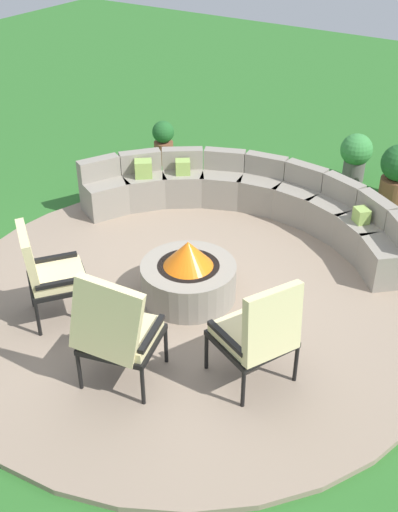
{
  "coord_description": "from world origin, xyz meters",
  "views": [
    {
      "loc": [
        2.98,
        -4.39,
        3.97
      ],
      "look_at": [
        0.0,
        0.2,
        0.45
      ],
      "focal_mm": 43.94,
      "sensor_mm": 36.0,
      "label": 1
    }
  ],
  "objects_px": {
    "potted_plant_3": "(163,141)",
    "fire_pit": "(188,276)",
    "potted_plant_1": "(356,154)",
    "curved_stone_bench": "(250,201)",
    "lounge_chair_back_left": "(259,332)",
    "lounge_chair_front_right": "(116,330)",
    "lounge_chair_front_left": "(48,272)"
  },
  "relations": [
    {
      "from": "curved_stone_bench",
      "to": "lounge_chair_front_left",
      "type": "distance_m",
      "value": 2.87
    },
    {
      "from": "lounge_chair_front_left",
      "to": "lounge_chair_back_left",
      "type": "xyz_separation_m",
      "value": [
        2.13,
        0.31,
        0.0
      ]
    },
    {
      "from": "potted_plant_1",
      "to": "potted_plant_3",
      "type": "distance_m",
      "value": 2.82
    },
    {
      "from": "fire_pit",
      "to": "curved_stone_bench",
      "type": "bearing_deg",
      "value": 98.24
    },
    {
      "from": "lounge_chair_front_right",
      "to": "potted_plant_3",
      "type": "bearing_deg",
      "value": 106.2
    },
    {
      "from": "lounge_chair_front_left",
      "to": "potted_plant_3",
      "type": "xyz_separation_m",
      "value": [
        -1.34,
        3.75,
        -0.26
      ]
    },
    {
      "from": "curved_stone_bench",
      "to": "potted_plant_1",
      "type": "relative_size",
      "value": 5.99
    },
    {
      "from": "fire_pit",
      "to": "potted_plant_1",
      "type": "distance_m",
      "value": 3.72
    },
    {
      "from": "fire_pit",
      "to": "curved_stone_bench",
      "type": "xyz_separation_m",
      "value": [
        -0.25,
        1.75,
        0.02
      ]
    },
    {
      "from": "potted_plant_3",
      "to": "fire_pit",
      "type": "bearing_deg",
      "value": -50.15
    },
    {
      "from": "lounge_chair_front_right",
      "to": "lounge_chair_back_left",
      "type": "distance_m",
      "value": 1.19
    },
    {
      "from": "fire_pit",
      "to": "potted_plant_1",
      "type": "bearing_deg",
      "value": 84.27
    },
    {
      "from": "lounge_chair_back_left",
      "to": "potted_plant_1",
      "type": "height_order",
      "value": "lounge_chair_back_left"
    },
    {
      "from": "lounge_chair_front_right",
      "to": "lounge_chair_back_left",
      "type": "xyz_separation_m",
      "value": [
        0.99,
        0.67,
        -0.03
      ]
    },
    {
      "from": "lounge_chair_back_left",
      "to": "potted_plant_1",
      "type": "xyz_separation_m",
      "value": [
        -0.82,
        4.42,
        -0.21
      ]
    },
    {
      "from": "potted_plant_1",
      "to": "curved_stone_bench",
      "type": "bearing_deg",
      "value": -107.75
    },
    {
      "from": "lounge_chair_front_left",
      "to": "potted_plant_1",
      "type": "height_order",
      "value": "lounge_chair_front_left"
    },
    {
      "from": "fire_pit",
      "to": "lounge_chair_front_right",
      "type": "bearing_deg",
      "value": -81.61
    },
    {
      "from": "lounge_chair_front_right",
      "to": "potted_plant_1",
      "type": "relative_size",
      "value": 1.71
    },
    {
      "from": "curved_stone_bench",
      "to": "potted_plant_1",
      "type": "height_order",
      "value": "curved_stone_bench"
    },
    {
      "from": "lounge_chair_front_right",
      "to": "potted_plant_1",
      "type": "bearing_deg",
      "value": 73.2
    },
    {
      "from": "lounge_chair_back_left",
      "to": "potted_plant_3",
      "type": "bearing_deg",
      "value": 69.46
    },
    {
      "from": "lounge_chair_front_right",
      "to": "lounge_chair_back_left",
      "type": "height_order",
      "value": "lounge_chair_front_right"
    },
    {
      "from": "potted_plant_1",
      "to": "lounge_chair_back_left",
      "type": "bearing_deg",
      "value": -79.47
    },
    {
      "from": "lounge_chair_back_left",
      "to": "fire_pit",
      "type": "bearing_deg",
      "value": 83.31
    },
    {
      "from": "fire_pit",
      "to": "curved_stone_bench",
      "type": "height_order",
      "value": "curved_stone_bench"
    },
    {
      "from": "lounge_chair_back_left",
      "to": "lounge_chair_front_right",
      "type": "bearing_deg",
      "value": 148.34
    },
    {
      "from": "curved_stone_bench",
      "to": "lounge_chair_front_right",
      "type": "distance_m",
      "value": 3.18
    },
    {
      "from": "fire_pit",
      "to": "lounge_chair_front_left",
      "type": "xyz_separation_m",
      "value": [
        -0.94,
        -1.02,
        0.29
      ]
    },
    {
      "from": "lounge_chair_back_left",
      "to": "curved_stone_bench",
      "type": "bearing_deg",
      "value": 54.64
    },
    {
      "from": "curved_stone_bench",
      "to": "lounge_chair_front_left",
      "type": "relative_size",
      "value": 3.97
    },
    {
      "from": "lounge_chair_back_left",
      "to": "potted_plant_1",
      "type": "bearing_deg",
      "value": 34.77
    }
  ]
}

